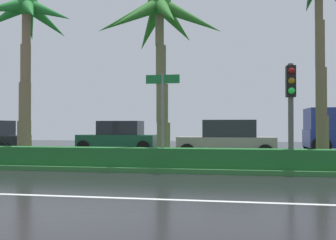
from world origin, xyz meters
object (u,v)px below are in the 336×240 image
object	(u,v)px
traffic_signal_median_right	(291,96)
street_name_sign	(163,107)
palm_tree_centre_left	(159,29)
car_in_traffic_third	(227,140)
car_in_traffic_second	(119,137)
palm_tree_mid_left	(27,30)

from	to	relation	value
traffic_signal_median_right	street_name_sign	xyz separation A→B (m)	(-3.98, -0.07, -0.29)
palm_tree_centre_left	car_in_traffic_third	world-z (taller)	palm_tree_centre_left
car_in_traffic_second	car_in_traffic_third	xyz separation A→B (m)	(5.98, -3.01, 0.00)
street_name_sign	car_in_traffic_second	distance (m)	9.33
palm_tree_mid_left	car_in_traffic_third	world-z (taller)	palm_tree_mid_left
car_in_traffic_second	car_in_traffic_third	distance (m)	6.70
car_in_traffic_second	traffic_signal_median_right	bearing A→B (deg)	134.11
car_in_traffic_second	palm_tree_centre_left	bearing A→B (deg)	118.37
palm_tree_centre_left	car_in_traffic_third	bearing A→B (deg)	55.44
palm_tree_centre_left	street_name_sign	xyz separation A→B (m)	(0.48, -1.77, -2.97)
car_in_traffic_third	traffic_signal_median_right	bearing A→B (deg)	111.10
palm_tree_centre_left	car_in_traffic_third	xyz separation A→B (m)	(2.44, 3.54, -4.22)
street_name_sign	car_in_traffic_third	distance (m)	5.80
palm_tree_centre_left	car_in_traffic_second	bearing A→B (deg)	118.37
palm_tree_mid_left	street_name_sign	bearing A→B (deg)	-16.88
palm_tree_centre_left	traffic_signal_median_right	xyz separation A→B (m)	(4.46, -1.70, -2.67)
street_name_sign	car_in_traffic_third	xyz separation A→B (m)	(1.96, 5.32, -1.25)
palm_tree_centre_left	palm_tree_mid_left	bearing A→B (deg)	-179.77
street_name_sign	car_in_traffic_third	size ratio (longest dim) A/B	0.70
car_in_traffic_third	palm_tree_mid_left	bearing A→B (deg)	24.72
street_name_sign	palm_tree_centre_left	bearing A→B (deg)	105.10
traffic_signal_median_right	street_name_sign	distance (m)	4.00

